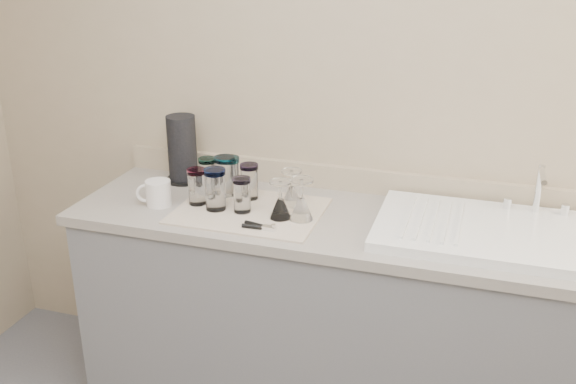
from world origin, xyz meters
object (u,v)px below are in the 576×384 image
(tumbler_magenta, at_px, (197,186))
(can_opener, at_px, (259,227))
(tumbler_extra, at_px, (230,175))
(goblet_front_left, at_px, (280,205))
(sink_unit, at_px, (495,232))
(paper_towel_roll, at_px, (182,150))
(tumbler_blue, at_px, (215,189))
(white_mug, at_px, (158,193))
(tumbler_teal, at_px, (208,174))
(goblet_back_left, at_px, (292,193))
(tumbler_lavender, at_px, (242,195))
(tumbler_purple, at_px, (249,181))
(goblet_front_right, at_px, (301,206))
(tumbler_cyan, at_px, (225,176))

(tumbler_magenta, distance_m, can_opener, 0.35)
(tumbler_extra, xyz_separation_m, goblet_front_left, (0.27, -0.17, -0.03))
(sink_unit, xyz_separation_m, paper_towel_roll, (-1.29, 0.18, 0.12))
(tumbler_blue, distance_m, white_mug, 0.24)
(sink_unit, xyz_separation_m, goblet_front_left, (-0.76, -0.09, 0.04))
(tumbler_teal, height_order, can_opener, tumbler_teal)
(goblet_front_left, height_order, can_opener, goblet_front_left)
(sink_unit, relative_size, tumbler_teal, 5.82)
(tumbler_teal, bearing_deg, sink_unit, -4.15)
(sink_unit, distance_m, paper_towel_roll, 1.31)
(tumbler_blue, height_order, goblet_back_left, tumbler_blue)
(tumbler_magenta, xyz_separation_m, tumbler_extra, (0.08, 0.14, 0.01))
(tumbler_lavender, relative_size, paper_towel_roll, 0.47)
(tumbler_extra, height_order, can_opener, tumbler_extra)
(tumbler_purple, bearing_deg, white_mug, -153.98)
(goblet_front_left, xyz_separation_m, white_mug, (-0.50, -0.01, -0.01))
(tumbler_blue, height_order, goblet_front_left, tumbler_blue)
(tumbler_teal, relative_size, tumbler_lavender, 1.04)
(tumbler_blue, height_order, tumbler_extra, tumbler_blue)
(goblet_front_right, bearing_deg, tumbler_extra, 155.68)
(tumbler_cyan, distance_m, goblet_front_right, 0.39)
(can_opener, bearing_deg, sink_unit, 14.04)
(tumbler_teal, distance_m, goblet_front_right, 0.47)
(goblet_back_left, bearing_deg, tumbler_blue, -154.17)
(sink_unit, height_order, goblet_front_right, sink_unit)
(goblet_back_left, bearing_deg, sink_unit, -3.36)
(tumbler_blue, bearing_deg, tumbler_extra, 92.59)
(goblet_front_right, bearing_deg, tumbler_lavender, 180.00)
(tumbler_teal, bearing_deg, can_opener, -40.88)
(tumbler_purple, distance_m, tumbler_magenta, 0.21)
(tumbler_extra, distance_m, goblet_front_right, 0.38)
(white_mug, bearing_deg, paper_towel_roll, 95.24)
(tumbler_blue, distance_m, tumbler_lavender, 0.11)
(sink_unit, distance_m, goblet_front_left, 0.77)
(tumbler_magenta, bearing_deg, tumbler_blue, -17.27)
(tumbler_extra, relative_size, can_opener, 1.24)
(tumbler_magenta, height_order, paper_towel_roll, paper_towel_roll)
(tumbler_teal, xyz_separation_m, goblet_front_left, (0.37, -0.17, -0.02))
(tumbler_blue, height_order, tumbler_lavender, tumbler_blue)
(tumbler_lavender, bearing_deg, tumbler_magenta, 174.02)
(tumbler_blue, distance_m, goblet_front_right, 0.34)
(tumbler_cyan, height_order, tumbler_lavender, tumbler_cyan)
(can_opener, bearing_deg, tumbler_lavender, 132.54)
(goblet_front_left, bearing_deg, white_mug, -178.56)
(sink_unit, bearing_deg, goblet_front_right, -173.70)
(tumbler_cyan, height_order, white_mug, tumbler_cyan)
(goblet_back_left, bearing_deg, tumbler_lavender, -142.88)
(tumbler_purple, distance_m, tumbler_extra, 0.09)
(sink_unit, bearing_deg, tumbler_purple, 176.43)
(tumbler_cyan, relative_size, goblet_front_right, 1.01)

